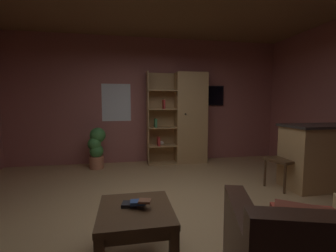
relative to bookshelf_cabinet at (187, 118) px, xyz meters
name	(u,v)px	position (x,y,z in m)	size (l,w,h in m)	color
floor	(174,214)	(-0.82, -2.44, -1.02)	(6.24, 5.37, 0.02)	tan
wall_back	(150,101)	(-0.82, 0.27, 0.41)	(6.36, 0.06, 2.84)	#9E5B56
window_pane_back	(116,103)	(-1.58, 0.24, 0.36)	(0.64, 0.01, 0.84)	white
bookshelf_cabinet	(187,118)	(0.00, 0.00, 0.00)	(1.35, 0.41, 2.05)	tan
kitchen_bar_counter	(329,156)	(1.85, -1.99, -0.50)	(1.52, 0.65, 1.02)	tan
coffee_table	(136,218)	(-1.32, -3.20, -0.64)	(0.62, 0.68, 0.46)	#4C331E
table_book_0	(130,204)	(-1.37, -3.15, -0.53)	(0.13, 0.10, 0.03)	black
table_book_1	(138,202)	(-1.30, -3.19, -0.51)	(0.13, 0.09, 0.03)	#2D4C8C
table_book_2	(145,201)	(-1.24, -3.23, -0.48)	(0.10, 0.09, 0.02)	brown
dining_chair	(286,155)	(1.15, -1.88, -0.48)	(0.52, 0.52, 0.92)	#4C331E
potted_floor_plant	(97,147)	(-1.99, -0.17, -0.55)	(0.36, 0.37, 0.86)	#B77051
wall_mounted_tv	(207,96)	(0.55, 0.21, 0.53)	(0.83, 0.06, 0.47)	black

